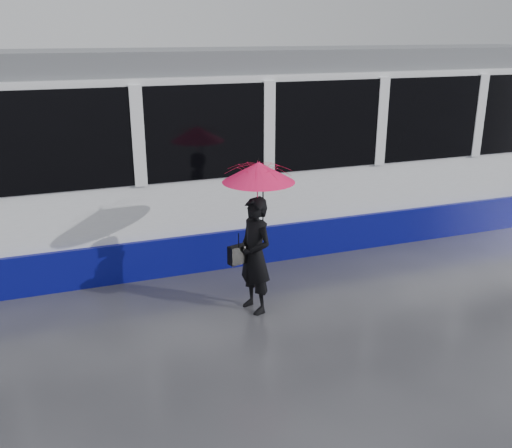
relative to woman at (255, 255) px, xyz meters
name	(u,v)px	position (x,y,z in m)	size (l,w,h in m)	color
ground	(177,313)	(-1.03, 0.26, -0.80)	(90.00, 90.00, 0.00)	#2D2D32
rails	(145,249)	(-1.03, 2.76, -0.79)	(34.00, 1.51, 0.02)	#3F3D38
woman	(255,255)	(0.00, 0.00, 0.00)	(0.58, 0.38, 1.60)	black
umbrella	(259,186)	(0.05, 0.00, 0.95)	(1.16, 1.16, 1.08)	#DA1282
handbag	(239,254)	(-0.22, 0.02, 0.04)	(0.31, 0.20, 0.43)	black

